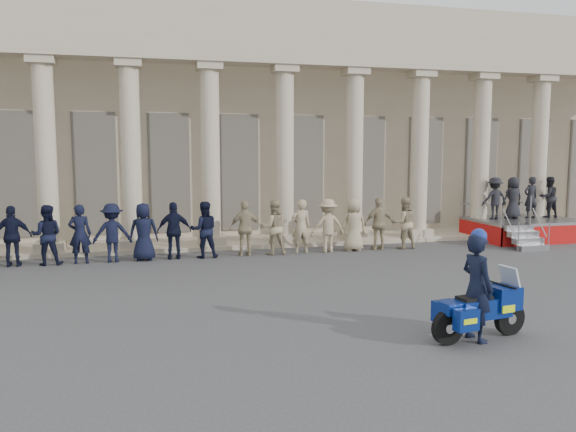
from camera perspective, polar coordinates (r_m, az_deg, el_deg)
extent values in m
plane|color=#3A3A3D|center=(12.21, 2.87, -9.35)|extent=(90.00, 90.00, 0.00)
cube|color=tan|center=(26.47, -6.84, 9.01)|extent=(40.00, 10.00, 9.00)
cube|color=tan|center=(20.57, -4.40, -2.61)|extent=(40.00, 2.60, 0.15)
cube|color=tan|center=(19.83, -4.16, 16.55)|extent=(35.80, 1.00, 1.00)
cube|color=tan|center=(20.05, -4.19, 19.64)|extent=(35.80, 1.00, 1.20)
cube|color=tan|center=(19.68, -22.99, -2.87)|extent=(0.90, 0.90, 0.30)
cylinder|color=tan|center=(19.45, -23.38, 5.74)|extent=(0.64, 0.64, 5.60)
cube|color=tan|center=(19.65, -23.78, 14.28)|extent=(0.85, 0.85, 0.24)
cube|color=tan|center=(19.45, -15.39, -2.68)|extent=(0.90, 0.90, 0.30)
cylinder|color=tan|center=(19.22, -15.66, 6.03)|extent=(0.64, 0.64, 5.60)
cube|color=tan|center=(19.42, -15.93, 14.68)|extent=(0.85, 0.85, 0.24)
cube|color=tan|center=(19.57, -7.76, -2.45)|extent=(0.90, 0.90, 0.30)
cylinder|color=tan|center=(19.34, -7.89, 6.21)|extent=(0.64, 0.64, 5.60)
cube|color=tan|center=(19.54, -8.03, 14.81)|extent=(0.85, 0.85, 0.24)
cube|color=tan|center=(20.03, -0.34, -2.19)|extent=(0.90, 0.90, 0.30)
cylinder|color=tan|center=(19.80, -0.35, 6.28)|extent=(0.64, 0.64, 5.60)
cube|color=tan|center=(20.00, -0.36, 14.68)|extent=(0.85, 0.85, 0.24)
cube|color=tan|center=(20.81, 6.62, -1.90)|extent=(0.90, 0.90, 0.30)
cylinder|color=tan|center=(20.58, 6.73, 6.25)|extent=(0.64, 0.64, 5.60)
cube|color=tan|center=(20.78, 6.84, 14.33)|extent=(0.85, 0.85, 0.24)
cube|color=tan|center=(21.87, 13.00, -1.62)|extent=(0.90, 0.90, 0.30)
cylinder|color=tan|center=(21.65, 13.20, 6.13)|extent=(0.64, 0.64, 5.60)
cube|color=tan|center=(21.84, 13.41, 13.82)|extent=(0.85, 0.85, 0.24)
cube|color=tan|center=(23.17, 18.73, -1.34)|extent=(0.90, 0.90, 0.30)
cylinder|color=tan|center=(22.97, 19.00, 5.97)|extent=(0.64, 0.64, 5.60)
cube|color=tan|center=(23.14, 19.27, 13.21)|extent=(0.85, 0.85, 0.24)
cube|color=tan|center=(24.68, 23.80, -1.09)|extent=(0.90, 0.90, 0.30)
cylinder|color=tan|center=(24.49, 24.11, 5.77)|extent=(0.64, 0.64, 5.60)
cube|color=tan|center=(24.65, 24.44, 12.56)|extent=(0.85, 0.85, 0.24)
cube|color=black|center=(21.68, -25.87, 3.80)|extent=(1.30, 0.12, 4.20)
cube|color=black|center=(21.31, -18.99, 4.06)|extent=(1.30, 0.12, 4.20)
cube|color=black|center=(21.26, -11.97, 4.27)|extent=(1.30, 0.12, 4.20)
cube|color=black|center=(21.53, -5.03, 4.42)|extent=(1.30, 0.12, 4.20)
cube|color=black|center=(22.10, 1.66, 4.49)|extent=(1.30, 0.12, 4.20)
cube|color=black|center=(22.95, 7.93, 4.51)|extent=(1.30, 0.12, 4.20)
cube|color=black|center=(24.06, 13.69, 4.48)|extent=(1.30, 0.12, 4.20)
cube|color=black|center=(25.38, 18.89, 4.41)|extent=(1.30, 0.12, 4.20)
cube|color=black|center=(26.89, 23.55, 4.32)|extent=(1.30, 0.12, 4.20)
imported|color=black|center=(18.20, -26.19, -1.86)|extent=(1.05, 0.44, 1.79)
imported|color=black|center=(18.03, -23.31, -1.79)|extent=(0.87, 0.68, 1.79)
imported|color=black|center=(17.90, -20.38, -1.72)|extent=(0.65, 0.43, 1.79)
imported|color=black|center=(17.83, -17.43, -1.64)|extent=(1.16, 0.66, 1.79)
imported|color=black|center=(17.80, -14.45, -1.56)|extent=(0.87, 0.57, 1.79)
imported|color=black|center=(17.82, -11.48, -1.48)|extent=(1.05, 0.44, 1.79)
imported|color=black|center=(17.89, -8.52, -1.39)|extent=(0.87, 0.68, 1.79)
imported|color=#9C8C6C|center=(18.07, -4.34, -1.25)|extent=(1.05, 0.44, 1.79)
imported|color=#9C8C6C|center=(18.25, -1.47, -1.16)|extent=(0.87, 0.68, 1.79)
imported|color=#9C8C6C|center=(18.48, 1.32, -1.06)|extent=(0.65, 0.43, 1.79)
imported|color=#9C8C6C|center=(18.75, 4.05, -0.97)|extent=(1.16, 0.66, 1.79)
imported|color=#9C8C6C|center=(19.06, 6.69, -0.87)|extent=(0.87, 0.57, 1.79)
imported|color=#9C8C6C|center=(19.40, 9.24, -0.78)|extent=(1.05, 0.44, 1.79)
imported|color=#9C8C6C|center=(19.79, 11.69, -0.69)|extent=(0.87, 0.68, 1.79)
cube|color=gray|center=(23.31, 22.87, -0.39)|extent=(3.88, 2.77, 0.10)
cube|color=#960D0C|center=(22.30, 24.94, -1.80)|extent=(3.88, 0.04, 0.69)
cube|color=#960D0C|center=(22.26, 18.88, -1.55)|extent=(0.04, 2.77, 0.69)
cube|color=#960D0C|center=(24.56, 26.40, -1.15)|extent=(0.04, 2.77, 0.69)
cube|color=gray|center=(20.79, 23.65, -2.98)|extent=(1.10, 0.28, 0.20)
cube|color=gray|center=(20.98, 23.20, -2.34)|extent=(1.10, 0.28, 0.20)
cube|color=gray|center=(21.17, 22.76, -1.70)|extent=(1.10, 0.28, 0.20)
cube|color=gray|center=(21.37, 22.34, -1.08)|extent=(1.10, 0.28, 0.20)
cylinder|color=gray|center=(24.33, 21.03, 1.26)|extent=(3.88, 0.04, 0.04)
imported|color=black|center=(22.69, 20.25, 1.70)|extent=(1.03, 0.59, 1.59)
imported|color=black|center=(23.15, 21.88, 1.72)|extent=(0.78, 0.51, 1.59)
imported|color=black|center=(23.64, 23.44, 1.74)|extent=(0.58, 0.38, 1.59)
imported|color=black|center=(24.13, 24.95, 1.76)|extent=(0.77, 0.60, 1.59)
cylinder|color=black|center=(11.21, 21.58, -9.64)|extent=(0.62, 0.22, 0.61)
cylinder|color=black|center=(10.31, 15.93, -10.83)|extent=(0.62, 0.22, 0.61)
cube|color=navy|center=(10.70, 19.12, -8.80)|extent=(1.11, 0.54, 0.35)
cube|color=navy|center=(10.97, 20.97, -7.70)|extent=(0.57, 0.55, 0.42)
cube|color=silver|center=(11.03, 20.93, -8.77)|extent=(0.24, 0.30, 0.11)
cube|color=#B2BFCC|center=(11.01, 21.64, -5.99)|extent=(0.25, 0.45, 0.50)
cube|color=black|center=(10.54, 18.40, -7.98)|extent=(0.64, 0.40, 0.09)
cube|color=navy|center=(10.24, 16.20, -8.96)|extent=(0.37, 0.36, 0.20)
cube|color=navy|center=(10.12, 17.66, -10.02)|extent=(0.44, 0.26, 0.37)
cube|color=#CEE80C|center=(10.12, 17.66, -10.02)|extent=(0.31, 0.26, 0.09)
cube|color=navy|center=(10.56, 15.55, -9.25)|extent=(0.44, 0.26, 0.37)
cube|color=#CEE80C|center=(10.56, 15.55, -9.25)|extent=(0.31, 0.26, 0.09)
cylinder|color=silver|center=(10.65, 16.36, -10.44)|extent=(0.56, 0.17, 0.09)
cylinder|color=black|center=(10.92, 21.02, -6.57)|extent=(0.13, 0.65, 0.03)
imported|color=black|center=(10.52, 18.63, -6.88)|extent=(0.56, 0.76, 1.92)
sphere|color=navy|center=(10.35, 18.82, -1.97)|extent=(0.28, 0.28, 0.28)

